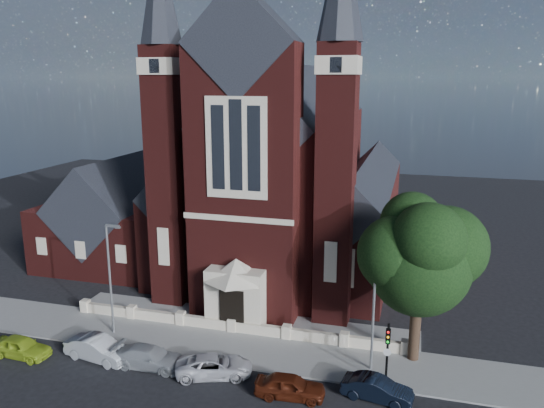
% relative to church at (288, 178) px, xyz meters
% --- Properties ---
extents(ground, '(120.00, 120.00, 0.00)m').
position_rel_church_xyz_m(ground, '(0.00, -7.94, -8.19)').
color(ground, black).
rests_on(ground, ground).
extents(pavement_strip, '(60.00, 5.00, 0.12)m').
position_rel_church_xyz_m(pavement_strip, '(0.00, -18.44, -8.19)').
color(pavement_strip, gray).
rests_on(pavement_strip, ground).
extents(forecourt_paving, '(26.00, 3.00, 0.14)m').
position_rel_church_xyz_m(forecourt_paving, '(0.00, -14.44, -8.19)').
color(forecourt_paving, gray).
rests_on(forecourt_paving, ground).
extents(forecourt_wall, '(24.00, 0.40, 0.90)m').
position_rel_church_xyz_m(forecourt_wall, '(0.00, -16.44, -8.19)').
color(forecourt_wall, beige).
rests_on(forecourt_wall, ground).
extents(church, '(20.01, 34.90, 29.20)m').
position_rel_church_xyz_m(church, '(0.00, 0.00, 0.00)').
color(church, '#461512').
rests_on(church, ground).
extents(parish_hall, '(12.00, 12.20, 10.24)m').
position_rel_church_xyz_m(parish_hall, '(-16.00, -4.94, -4.17)').
color(parish_hall, '#461512').
rests_on(parish_hall, ground).
extents(street_tree, '(6.40, 6.60, 10.70)m').
position_rel_church_xyz_m(street_tree, '(12.60, -17.23, -1.23)').
color(street_tree, black).
rests_on(street_tree, ground).
extents(street_lamp_left, '(1.16, 0.22, 8.09)m').
position_rel_church_xyz_m(street_lamp_left, '(-7.91, -18.94, -3.59)').
color(street_lamp_left, gray).
rests_on(street_lamp_left, ground).
extents(street_lamp_right, '(1.16, 0.22, 8.09)m').
position_rel_church_xyz_m(street_lamp_right, '(10.09, -18.94, -3.59)').
color(street_lamp_right, gray).
rests_on(street_lamp_right, ground).
extents(traffic_signal, '(0.28, 0.42, 4.00)m').
position_rel_church_xyz_m(traffic_signal, '(11.00, -20.52, -5.60)').
color(traffic_signal, black).
rests_on(traffic_signal, ground).
extents(car_lime_van, '(4.07, 1.78, 1.37)m').
position_rel_church_xyz_m(car_lime_van, '(-12.06, -23.32, -7.50)').
color(car_lime_van, '#A2C226').
rests_on(car_lime_van, ground).
extents(car_silver_a, '(4.74, 2.27, 1.50)m').
position_rel_church_xyz_m(car_silver_a, '(-7.01, -22.29, -7.44)').
color(car_silver_a, '#AEB2B6').
rests_on(car_silver_a, ground).
extents(car_silver_b, '(4.64, 1.90, 1.35)m').
position_rel_church_xyz_m(car_silver_b, '(-3.38, -22.25, -7.51)').
color(car_silver_b, '#A0A4A7').
rests_on(car_silver_b, ground).
extents(car_white_suv, '(5.10, 3.54, 1.29)m').
position_rel_church_xyz_m(car_white_suv, '(0.86, -22.07, -7.54)').
color(car_white_suv, silver).
rests_on(car_white_suv, ground).
extents(car_dark_red, '(4.12, 1.93, 1.36)m').
position_rel_church_xyz_m(car_dark_red, '(5.83, -23.01, -7.50)').
color(car_dark_red, '#4D1B0D').
rests_on(car_dark_red, ground).
extents(car_navy, '(4.15, 1.95, 1.31)m').
position_rel_church_xyz_m(car_navy, '(10.61, -21.92, -7.53)').
color(car_navy, black).
rests_on(car_navy, ground).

